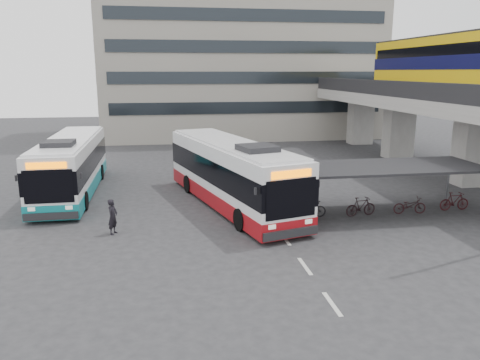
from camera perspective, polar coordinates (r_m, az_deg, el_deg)
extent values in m
plane|color=#28282B|center=(20.51, -1.31, -7.60)|extent=(120.00, 120.00, 0.00)
cube|color=gray|center=(33.71, 26.59, 3.29)|extent=(2.20, 1.60, 4.60)
cube|color=gray|center=(42.15, 18.77, 5.70)|extent=(2.20, 1.60, 4.60)
cube|color=gray|center=(49.32, 14.47, 6.97)|extent=(2.20, 1.60, 4.60)
cube|color=gray|center=(36.72, 23.43, 8.64)|extent=(8.00, 32.00, 0.90)
cube|color=black|center=(34.82, 18.27, 10.51)|extent=(0.35, 32.00, 1.10)
cube|color=gold|center=(35.23, 25.31, 12.48)|extent=(2.90, 20.00, 3.90)
cube|color=#090A34|center=(35.23, 25.34, 12.81)|extent=(2.98, 20.02, 0.90)
cube|color=black|center=(35.25, 25.47, 14.10)|extent=(2.96, 19.20, 0.70)
cube|color=black|center=(35.30, 25.63, 15.63)|extent=(2.70, 19.60, 0.25)
cylinder|color=#595B60|center=(25.35, 5.51, -0.75)|extent=(0.12, 0.12, 2.40)
cylinder|color=#595B60|center=(29.24, 24.05, 0.03)|extent=(0.12, 0.12, 2.40)
cylinder|color=#595B60|center=(22.00, 7.85, -2.97)|extent=(0.12, 0.12, 2.40)
cube|color=black|center=(25.09, 17.30, 1.56)|extent=(10.00, 4.00, 0.12)
imported|color=black|center=(24.09, 8.39, -3.42)|extent=(1.71, 0.60, 0.90)
imported|color=black|center=(24.99, 14.25, -2.97)|extent=(1.66, 0.47, 1.00)
imported|color=black|center=(26.16, 19.63, -2.73)|extent=(1.71, 0.60, 0.90)
imported|color=black|center=(27.51, 24.52, -2.30)|extent=(1.66, 0.47, 1.00)
cube|color=gray|center=(55.91, -0.22, 18.53)|extent=(30.00, 15.00, 25.00)
cube|color=beige|center=(15.73, 11.17, -14.60)|extent=(0.15, 1.60, 0.01)
cube|color=beige|center=(18.29, 7.92, -10.37)|extent=(0.15, 1.60, 0.01)
cube|color=beige|center=(20.96, 5.53, -7.17)|extent=(0.15, 1.60, 0.01)
cube|color=white|center=(25.54, -1.10, 1.16)|extent=(6.02, 13.13, 2.95)
cube|color=maroon|center=(25.85, -1.08, -1.81)|extent=(6.07, 13.18, 0.80)
cube|color=black|center=(25.51, -1.10, 1.45)|extent=(6.09, 13.17, 1.23)
cube|color=#ED6A00|center=(19.69, 6.30, 0.73)|extent=(1.87, 0.58, 0.32)
cube|color=black|center=(22.35, 2.15, 3.88)|extent=(2.03, 2.09, 0.30)
cylinder|color=black|center=(21.76, 0.09, -4.86)|extent=(0.59, 1.12, 1.07)
cylinder|color=black|center=(29.57, -1.55, 0.00)|extent=(0.59, 1.12, 1.07)
cube|color=white|center=(29.96, -19.87, 1.99)|extent=(2.75, 12.31, 2.81)
cube|color=#0D747A|center=(30.23, -19.68, -0.44)|extent=(2.79, 12.35, 0.77)
cube|color=black|center=(29.94, -19.89, 2.23)|extent=(2.81, 12.33, 1.18)
cube|color=#ED6A00|center=(23.86, -22.54, 1.64)|extent=(1.83, 0.10, 0.31)
cube|color=black|center=(26.73, -21.25, 4.16)|extent=(1.58, 1.65, 0.29)
cylinder|color=black|center=(26.77, -23.64, -2.59)|extent=(0.32, 1.03, 1.02)
cylinder|color=black|center=(33.37, -16.63, 0.93)|extent=(0.32, 1.03, 1.02)
imported|color=black|center=(22.03, -15.25, -4.35)|extent=(0.59, 0.70, 1.63)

